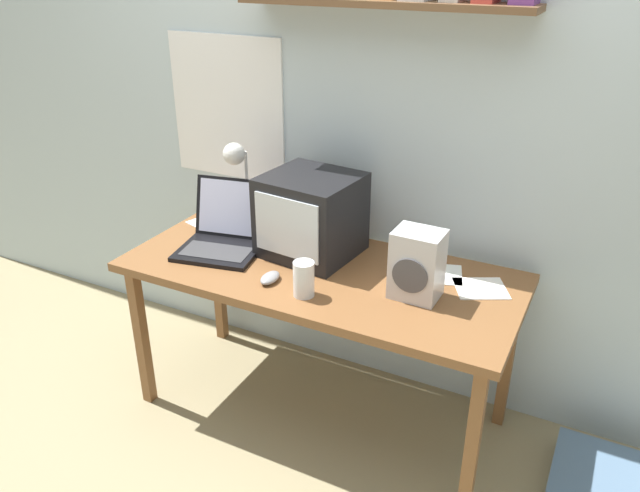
# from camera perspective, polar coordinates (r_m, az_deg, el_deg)

# --- Properties ---
(ground_plane) EXTENTS (12.00, 12.00, 0.00)m
(ground_plane) POSITION_cam_1_polar(r_m,az_deg,el_deg) (2.86, -0.00, -14.72)
(ground_plane) COLOR gray
(back_wall) EXTENTS (5.60, 0.24, 2.60)m
(back_wall) POSITION_cam_1_polar(r_m,az_deg,el_deg) (2.61, 4.22, 13.63)
(back_wall) COLOR silver
(back_wall) RESTS_ON ground_plane
(corner_desk) EXTENTS (1.57, 0.69, 0.71)m
(corner_desk) POSITION_cam_1_polar(r_m,az_deg,el_deg) (2.49, -0.00, -3.35)
(corner_desk) COLOR brown
(corner_desk) RESTS_ON ground_plane
(crt_monitor) EXTENTS (0.39, 0.38, 0.33)m
(crt_monitor) POSITION_cam_1_polar(r_m,az_deg,el_deg) (2.52, -0.83, 2.83)
(crt_monitor) COLOR black
(crt_monitor) RESTS_ON corner_desk
(laptop) EXTENTS (0.38, 0.38, 0.26)m
(laptop) POSITION_cam_1_polar(r_m,az_deg,el_deg) (2.65, -8.76, 1.27)
(laptop) COLOR black
(laptop) RESTS_ON corner_desk
(desk_lamp) EXTENTS (0.14, 0.17, 0.40)m
(desk_lamp) POSITION_cam_1_polar(r_m,az_deg,el_deg) (2.74, -7.47, 6.62)
(desk_lamp) COLOR silver
(desk_lamp) RESTS_ON corner_desk
(juice_glass) EXTENTS (0.08, 0.08, 0.13)m
(juice_glass) POSITION_cam_1_polar(r_m,az_deg,el_deg) (2.25, -1.50, -3.18)
(juice_glass) COLOR white
(juice_glass) RESTS_ON corner_desk
(space_heater) EXTENTS (0.18, 0.15, 0.26)m
(space_heater) POSITION_cam_1_polar(r_m,az_deg,el_deg) (2.24, 8.86, -1.68)
(space_heater) COLOR silver
(space_heater) RESTS_ON corner_desk
(computer_mouse) EXTENTS (0.06, 0.11, 0.03)m
(computer_mouse) POSITION_cam_1_polar(r_m,az_deg,el_deg) (2.37, -4.60, -2.92)
(computer_mouse) COLOR gray
(computer_mouse) RESTS_ON corner_desk
(loose_paper_near_monitor) EXTENTS (0.24, 0.22, 0.00)m
(loose_paper_near_monitor) POSITION_cam_1_polar(r_m,az_deg,el_deg) (2.46, 10.56, -2.50)
(loose_paper_near_monitor) COLOR white
(loose_paper_near_monitor) RESTS_ON corner_desk
(printed_handout) EXTENTS (0.24, 0.21, 0.00)m
(printed_handout) POSITION_cam_1_polar(r_m,az_deg,el_deg) (2.90, -9.85, 2.05)
(printed_handout) COLOR white
(printed_handout) RESTS_ON corner_desk
(open_notebook) EXTENTS (0.24, 0.23, 0.00)m
(open_notebook) POSITION_cam_1_polar(r_m,az_deg,el_deg) (2.40, 14.48, -3.77)
(open_notebook) COLOR white
(open_notebook) RESTS_ON corner_desk
(floor_cushion) EXTENTS (0.37, 0.37, 0.10)m
(floor_cushion) POSITION_cam_1_polar(r_m,az_deg,el_deg) (2.70, 24.49, -19.18)
(floor_cushion) COLOR slate
(floor_cushion) RESTS_ON ground_plane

